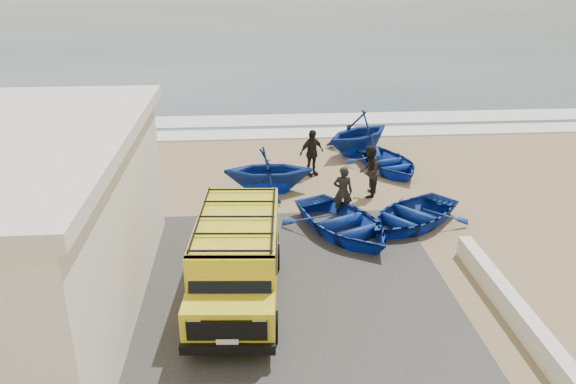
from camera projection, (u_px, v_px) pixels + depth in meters
name	position (u px, v px, depth m)	size (l,w,h in m)	color
ground	(283.00, 261.00, 15.28)	(160.00, 160.00, 0.00)	#947C56
slab	(205.00, 305.00, 13.28)	(12.00, 10.00, 0.05)	#3E3B38
ocean	(251.00, 29.00, 66.88)	(180.00, 88.00, 0.01)	#385166
surf_line	(266.00, 134.00, 26.32)	(180.00, 1.60, 0.06)	white
surf_wash	(264.00, 120.00, 28.63)	(180.00, 2.20, 0.04)	white
parapet	(511.00, 307.00, 12.76)	(0.35, 6.00, 0.55)	silver
van	(237.00, 257.00, 13.19)	(2.25, 4.96, 2.07)	yellow
boat_near_left	(344.00, 223.00, 16.56)	(2.79, 3.90, 0.81)	#13369C
boat_near_right	(411.00, 215.00, 17.15)	(2.58, 3.62, 0.75)	#13369C
boat_mid_left	(268.00, 170.00, 19.54)	(2.67, 3.10, 1.63)	#13369C
boat_mid_right	(388.00, 162.00, 21.63)	(2.49, 3.49, 0.72)	#13369C
boat_far_left	(359.00, 133.00, 23.41)	(3.00, 3.48, 1.83)	#13369C
fisherman_front	(343.00, 192.00, 17.62)	(0.61, 0.40, 1.68)	black
fisherman_middle	(369.00, 171.00, 19.13)	(0.88, 0.69, 1.82)	black
fisherman_back	(312.00, 153.00, 21.05)	(1.04, 0.43, 1.78)	black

